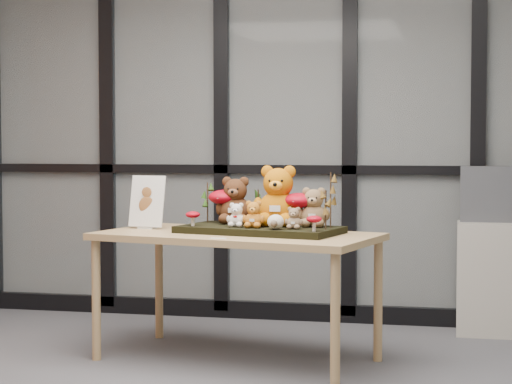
% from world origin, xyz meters
% --- Properties ---
extents(room_shell, '(5.00, 5.00, 5.00)m').
position_xyz_m(room_shell, '(0.00, 0.00, 1.68)').
color(room_shell, '#AAA8A1').
rests_on(room_shell, floor).
extents(glass_partition, '(4.90, 0.06, 2.78)m').
position_xyz_m(glass_partition, '(-0.00, 2.47, 1.42)').
color(glass_partition, '#2D383F').
rests_on(glass_partition, floor).
extents(display_table, '(1.68, 1.11, 0.72)m').
position_xyz_m(display_table, '(-0.04, 1.22, 0.66)').
color(display_table, '#A7805B').
rests_on(display_table, floor).
extents(diorama_tray, '(0.97, 0.64, 0.04)m').
position_xyz_m(diorama_tray, '(0.09, 1.25, 0.74)').
color(diorama_tray, black).
rests_on(diorama_tray, display_table).
extents(bear_pooh_yellow, '(0.34, 0.32, 0.38)m').
position_xyz_m(bear_pooh_yellow, '(0.18, 1.31, 0.95)').
color(bear_pooh_yellow, '#CA6D09').
rests_on(bear_pooh_yellow, diorama_tray).
extents(bear_brown_medium, '(0.27, 0.25, 0.30)m').
position_xyz_m(bear_brown_medium, '(-0.09, 1.39, 0.91)').
color(bear_brown_medium, '#472613').
rests_on(bear_brown_medium, diorama_tray).
extents(bear_tan_back, '(0.22, 0.21, 0.24)m').
position_xyz_m(bear_tan_back, '(0.39, 1.28, 0.88)').
color(bear_tan_back, olive).
rests_on(bear_tan_back, diorama_tray).
extents(bear_small_yellow, '(0.15, 0.14, 0.17)m').
position_xyz_m(bear_small_yellow, '(0.07, 1.15, 0.85)').
color(bear_small_yellow, '#C6711F').
rests_on(bear_small_yellow, diorama_tray).
extents(bear_white_bow, '(0.13, 0.13, 0.15)m').
position_xyz_m(bear_white_bow, '(-0.03, 1.18, 0.84)').
color(bear_white_bow, white).
rests_on(bear_white_bow, diorama_tray).
extents(bear_beige_small, '(0.12, 0.11, 0.13)m').
position_xyz_m(bear_beige_small, '(0.31, 1.12, 0.83)').
color(bear_beige_small, '#8B6D4E').
rests_on(bear_beige_small, diorama_tray).
extents(plush_cream_hedgehog, '(0.08, 0.08, 0.09)m').
position_xyz_m(plush_cream_hedgehog, '(0.21, 1.07, 0.81)').
color(plush_cream_hedgehog, white).
rests_on(plush_cream_hedgehog, diorama_tray).
extents(mushroom_back_left, '(0.19, 0.19, 0.22)m').
position_xyz_m(mushroom_back_left, '(-0.16, 1.42, 0.87)').
color(mushroom_back_left, '#9D0514').
rests_on(mushroom_back_left, diorama_tray).
extents(mushroom_back_right, '(0.19, 0.19, 0.21)m').
position_xyz_m(mushroom_back_right, '(0.30, 1.31, 0.87)').
color(mushroom_back_right, '#9D0514').
rests_on(mushroom_back_right, diorama_tray).
extents(mushroom_front_left, '(0.08, 0.08, 0.09)m').
position_xyz_m(mushroom_front_left, '(-0.29, 1.19, 0.81)').
color(mushroom_front_left, '#9D0514').
rests_on(mushroom_front_left, diorama_tray).
extents(mushroom_front_right, '(0.08, 0.08, 0.09)m').
position_xyz_m(mushroom_front_right, '(0.43, 1.02, 0.81)').
color(mushroom_front_right, '#9D0514').
rests_on(mushroom_front_right, diorama_tray).
extents(sprig_green_far_left, '(0.05, 0.05, 0.24)m').
position_xyz_m(sprig_green_far_left, '(-0.27, 1.45, 0.88)').
color(sprig_green_far_left, '#0E330B').
rests_on(sprig_green_far_left, diorama_tray).
extents(sprig_green_mid_left, '(0.05, 0.05, 0.25)m').
position_xyz_m(sprig_green_mid_left, '(-0.11, 1.46, 0.89)').
color(sprig_green_mid_left, '#0E330B').
rests_on(sprig_green_mid_left, diorama_tray).
extents(sprig_dry_far_right, '(0.05, 0.05, 0.31)m').
position_xyz_m(sprig_dry_far_right, '(0.49, 1.25, 0.92)').
color(sprig_dry_far_right, brown).
rests_on(sprig_dry_far_right, diorama_tray).
extents(sprig_dry_mid_right, '(0.05, 0.05, 0.21)m').
position_xyz_m(sprig_dry_mid_right, '(0.48, 1.13, 0.87)').
color(sprig_dry_mid_right, brown).
rests_on(sprig_dry_mid_right, diorama_tray).
extents(sprig_green_centre, '(0.05, 0.05, 0.20)m').
position_xyz_m(sprig_green_centre, '(0.04, 1.44, 0.86)').
color(sprig_green_centre, '#0E330B').
rests_on(sprig_green_centre, diorama_tray).
extents(sign_holder, '(0.23, 0.10, 0.31)m').
position_xyz_m(sign_holder, '(-0.62, 1.38, 0.87)').
color(sign_holder, silver).
rests_on(sign_holder, display_table).
extents(label_card, '(0.09, 0.03, 0.00)m').
position_xyz_m(label_card, '(-0.06, 0.91, 0.73)').
color(label_card, white).
rests_on(label_card, display_table).
extents(cabinet, '(0.54, 0.32, 0.72)m').
position_xyz_m(cabinet, '(1.44, 2.27, 0.36)').
color(cabinet, '#A39D91').
rests_on(cabinet, floor).
extents(monitor, '(0.51, 0.05, 0.36)m').
position_xyz_m(monitor, '(1.44, 2.29, 0.90)').
color(monitor, '#4A4C51').
rests_on(monitor, cabinet).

